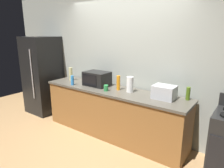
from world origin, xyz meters
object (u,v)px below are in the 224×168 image
(bottle_vinegar, at_px, (71,74))
(bottle_olive_oil, at_px, (188,94))
(bottle_spray_cleaner, at_px, (72,80))
(mug_green, at_px, (106,88))
(microwave, at_px, (97,79))
(paper_towel_roll, at_px, (130,84))
(toaster_oven, at_px, (164,92))
(refrigerator, at_px, (43,75))
(bottle_dish_soap, at_px, (118,83))

(bottle_vinegar, height_order, bottle_olive_oil, bottle_vinegar)
(bottle_spray_cleaner, distance_m, mug_green, 0.79)
(bottle_spray_cleaner, bearing_deg, microwave, 31.74)
(paper_towel_roll, height_order, bottle_spray_cleaner, paper_towel_roll)
(microwave, relative_size, toaster_oven, 1.41)
(paper_towel_roll, distance_m, bottle_vinegar, 1.46)
(microwave, distance_m, bottle_olive_oil, 1.69)
(refrigerator, height_order, microwave, refrigerator)
(refrigerator, height_order, paper_towel_roll, refrigerator)
(toaster_oven, height_order, bottle_olive_oil, toaster_oven)
(toaster_oven, xyz_separation_m, bottle_vinegar, (-2.08, -0.02, 0.03))
(bottle_dish_soap, bearing_deg, refrigerator, -178.90)
(bottle_dish_soap, height_order, bottle_spray_cleaner, bottle_dish_soap)
(microwave, relative_size, bottle_olive_oil, 2.36)
(paper_towel_roll, bearing_deg, bottle_spray_cleaner, -167.47)
(bottle_spray_cleaner, distance_m, bottle_olive_oil, 2.13)
(refrigerator, bearing_deg, bottle_dish_soap, 1.10)
(microwave, distance_m, toaster_oven, 1.36)
(toaster_oven, xyz_separation_m, bottle_olive_oil, (0.32, 0.16, -0.00))
(bottle_olive_oil, bearing_deg, toaster_oven, -153.63)
(microwave, bearing_deg, bottle_olive_oil, 5.77)
(refrigerator, xyz_separation_m, bottle_dish_soap, (2.16, 0.04, 0.13))
(microwave, distance_m, bottle_vinegar, 0.72)
(paper_towel_roll, bearing_deg, mug_green, -152.67)
(microwave, relative_size, bottle_vinegar, 1.75)
(refrigerator, distance_m, paper_towel_roll, 2.40)
(bottle_dish_soap, bearing_deg, mug_green, -126.49)
(mug_green, bearing_deg, paper_towel_roll, 27.33)
(bottle_vinegar, xyz_separation_m, bottle_olive_oil, (2.40, 0.18, -0.04))
(bottle_olive_oil, height_order, mug_green, bottle_olive_oil)
(refrigerator, bearing_deg, mug_green, -4.04)
(refrigerator, xyz_separation_m, paper_towel_roll, (2.40, 0.05, 0.13))
(bottle_spray_cleaner, height_order, bottle_olive_oil, bottle_olive_oil)
(bottle_dish_soap, bearing_deg, bottle_vinegar, -179.98)
(microwave, xyz_separation_m, bottle_spray_cleaner, (-0.41, -0.25, -0.04))
(microwave, height_order, toaster_oven, microwave)
(bottle_dish_soap, distance_m, bottle_vinegar, 1.23)
(bottle_vinegar, bearing_deg, bottle_spray_cleaner, -38.79)
(bottle_olive_oil, xyz_separation_m, mug_green, (-1.31, -0.36, -0.05))
(refrigerator, distance_m, bottle_dish_soap, 2.16)
(refrigerator, height_order, bottle_spray_cleaner, refrigerator)
(bottle_spray_cleaner, xyz_separation_m, bottle_olive_oil, (2.09, 0.42, 0.01))
(bottle_dish_soap, bearing_deg, bottle_olive_oil, 8.56)
(bottle_spray_cleaner, distance_m, bottle_vinegar, 0.40)
(microwave, height_order, paper_towel_roll, same)
(refrigerator, height_order, toaster_oven, refrigerator)
(paper_towel_roll, bearing_deg, bottle_olive_oil, 10.16)
(paper_towel_roll, xyz_separation_m, bottle_dish_soap, (-0.24, -0.01, -0.00))
(mug_green, bearing_deg, bottle_vinegar, 170.43)
(refrigerator, height_order, bottle_olive_oil, refrigerator)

